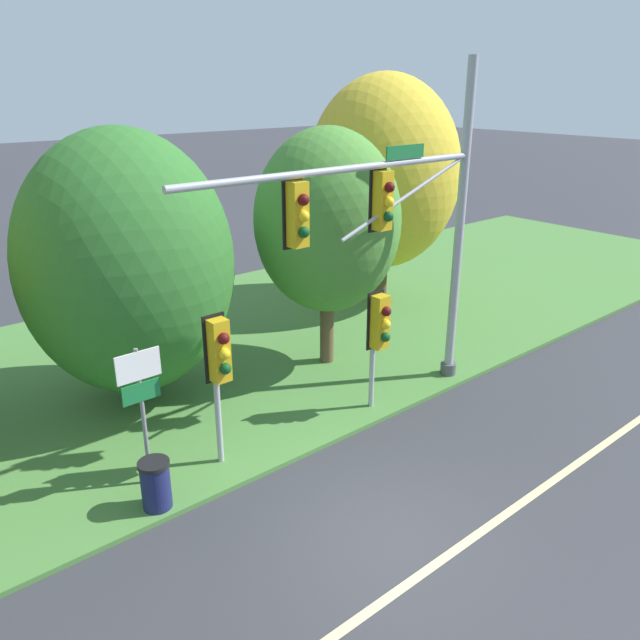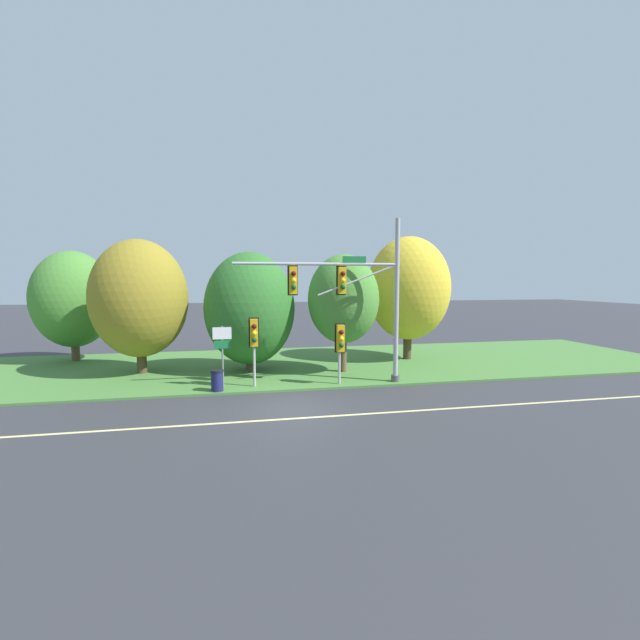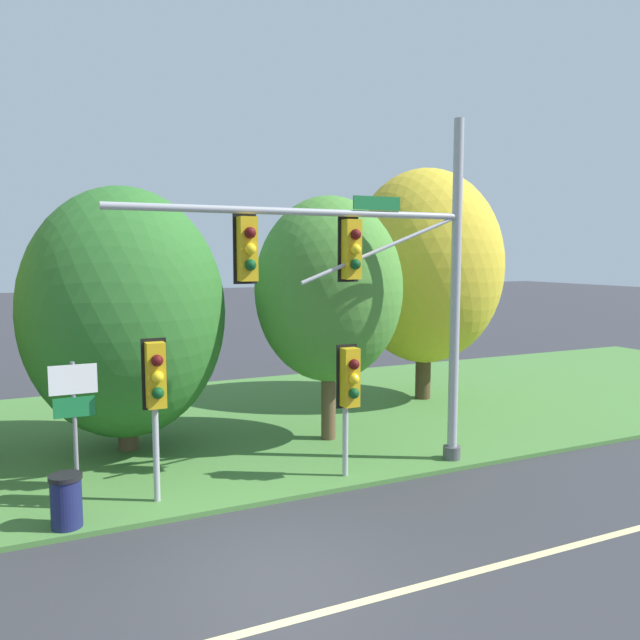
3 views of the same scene
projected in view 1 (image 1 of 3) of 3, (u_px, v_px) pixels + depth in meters
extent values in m
plane|color=#333338|center=(384.00, 525.00, 10.83)|extent=(160.00, 160.00, 0.00)
cube|color=beige|center=(437.00, 563.00, 9.97)|extent=(36.00, 0.16, 0.01)
cube|color=#477A38|center=(164.00, 366.00, 16.72)|extent=(48.00, 11.50, 0.10)
cylinder|color=#9EA0A5|center=(459.00, 229.00, 14.83)|extent=(0.22, 0.22, 7.65)
cylinder|color=#4C4C51|center=(448.00, 368.00, 16.15)|extent=(0.40, 0.40, 0.30)
cylinder|color=#9EA0A5|center=(343.00, 169.00, 11.97)|extent=(7.51, 0.14, 0.14)
cylinder|color=#9EA0A5|center=(408.00, 195.00, 13.35)|extent=(3.78, 0.08, 1.47)
cube|color=gold|center=(383.00, 201.00, 12.90)|extent=(0.34, 0.28, 1.22)
cube|color=black|center=(377.00, 200.00, 13.02)|extent=(0.46, 0.04, 1.34)
sphere|color=#4C0C0C|center=(390.00, 187.00, 12.67)|extent=(0.22, 0.22, 0.22)
sphere|color=yellow|center=(389.00, 202.00, 12.77)|extent=(0.22, 0.22, 0.22)
sphere|color=#0C4219|center=(388.00, 216.00, 12.88)|extent=(0.22, 0.22, 0.22)
cube|color=gold|center=(298.00, 215.00, 11.56)|extent=(0.34, 0.28, 1.22)
cube|color=black|center=(292.00, 213.00, 11.68)|extent=(0.46, 0.04, 1.34)
sphere|color=#4C0C0C|center=(304.00, 200.00, 11.33)|extent=(0.22, 0.22, 0.22)
sphere|color=yellow|center=(304.00, 216.00, 11.43)|extent=(0.22, 0.22, 0.22)
sphere|color=#0C4219|center=(304.00, 232.00, 11.54)|extent=(0.22, 0.22, 0.22)
cube|color=#196B33|center=(405.00, 152.00, 12.86)|extent=(1.10, 0.04, 0.28)
cylinder|color=#9EA0A5|center=(373.00, 352.00, 14.12)|extent=(0.12, 0.12, 2.72)
cube|color=gold|center=(380.00, 322.00, 13.69)|extent=(0.34, 0.28, 1.22)
cube|color=black|center=(375.00, 320.00, 13.80)|extent=(0.46, 0.04, 1.34)
sphere|color=#4C0C0C|center=(386.00, 311.00, 13.45)|extent=(0.22, 0.22, 0.22)
sphere|color=yellow|center=(386.00, 324.00, 13.56)|extent=(0.22, 0.22, 0.22)
sphere|color=#0C4219|center=(385.00, 337.00, 13.67)|extent=(0.22, 0.22, 0.22)
cylinder|color=#9EA0A5|center=(217.00, 393.00, 11.95)|extent=(0.12, 0.12, 3.03)
cube|color=gold|center=(219.00, 351.00, 11.46)|extent=(0.34, 0.28, 1.22)
cube|color=black|center=(215.00, 348.00, 11.58)|extent=(0.46, 0.04, 1.34)
sphere|color=#4C0C0C|center=(224.00, 339.00, 11.23)|extent=(0.22, 0.22, 0.22)
sphere|color=yellow|center=(225.00, 354.00, 11.33)|extent=(0.22, 0.22, 0.22)
sphere|color=#0C4219|center=(225.00, 369.00, 11.44)|extent=(0.22, 0.22, 0.22)
cylinder|color=slate|center=(144.00, 418.00, 11.34)|extent=(0.08, 0.08, 2.75)
cube|color=white|center=(138.00, 366.00, 10.94)|extent=(0.83, 0.03, 0.54)
cube|color=#197238|center=(141.00, 392.00, 11.12)|extent=(0.72, 0.03, 0.37)
cylinder|color=brown|center=(138.00, 359.00, 14.65)|extent=(0.47, 0.47, 2.01)
ellipsoid|color=#2D6B28|center=(127.00, 264.00, 13.82)|extent=(4.74, 4.74, 5.93)
cylinder|color=brown|center=(327.00, 312.00, 16.46)|extent=(0.37, 0.37, 2.81)
ellipsoid|color=#478433|center=(327.00, 221.00, 15.59)|extent=(3.70, 3.70, 4.63)
cylinder|color=#4C3823|center=(380.00, 257.00, 21.28)|extent=(0.50, 0.50, 2.94)
ellipsoid|color=gold|center=(383.00, 173.00, 20.26)|extent=(4.97, 4.97, 6.21)
cylinder|color=#191E4C|center=(156.00, 486.00, 11.00)|extent=(0.52, 0.52, 0.85)
cylinder|color=black|center=(153.00, 464.00, 10.83)|extent=(0.56, 0.56, 0.08)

